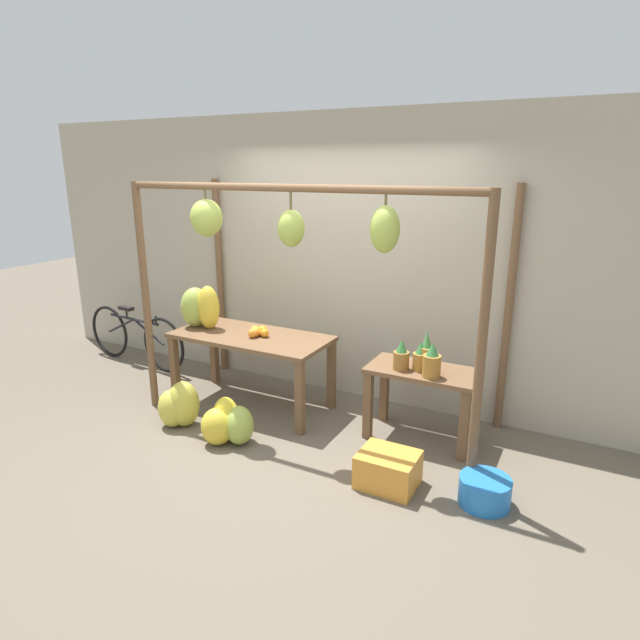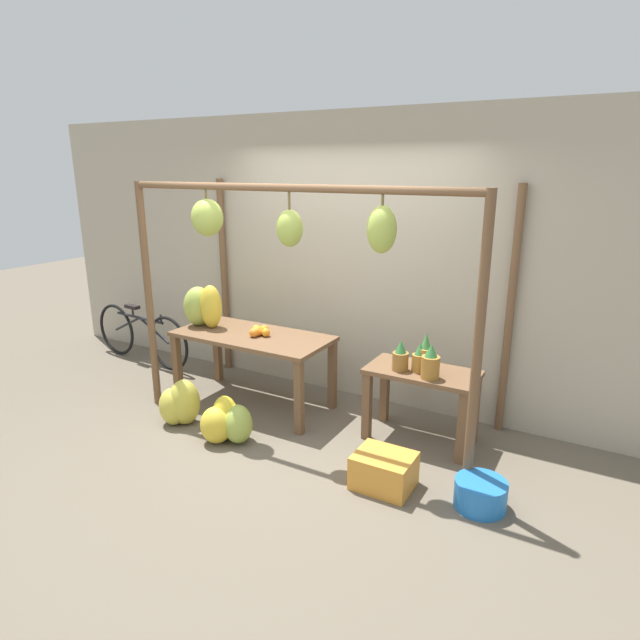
{
  "view_description": "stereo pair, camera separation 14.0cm",
  "coord_description": "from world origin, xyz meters",
  "views": [
    {
      "loc": [
        2.19,
        -3.34,
        2.29
      ],
      "look_at": [
        0.07,
        0.68,
        0.98
      ],
      "focal_mm": 30.0,
      "sensor_mm": 36.0,
      "label": 1
    },
    {
      "loc": [
        2.31,
        -3.27,
        2.29
      ],
      "look_at": [
        0.07,
        0.68,
        0.98
      ],
      "focal_mm": 30.0,
      "sensor_mm": 36.0,
      "label": 2
    }
  ],
  "objects": [
    {
      "name": "ground_plane",
      "position": [
        0.0,
        0.0,
        0.0
      ],
      "size": [
        20.0,
        20.0,
        0.0
      ],
      "primitive_type": "plane",
      "color": "#665B4C"
    },
    {
      "name": "shop_wall_back",
      "position": [
        0.0,
        1.43,
        1.4
      ],
      "size": [
        8.0,
        0.08,
        2.8
      ],
      "color": "#B2A893",
      "rests_on": "ground_plane"
    },
    {
      "name": "stall_awning",
      "position": [
        -0.05,
        0.45,
        1.57
      ],
      "size": [
        3.18,
        1.28,
        2.16
      ],
      "color": "brown",
      "rests_on": "ground_plane"
    },
    {
      "name": "display_table_main",
      "position": [
        -0.69,
        0.68,
        0.62
      ],
      "size": [
        1.53,
        0.71,
        0.73
      ],
      "color": "brown",
      "rests_on": "ground_plane"
    },
    {
      "name": "display_table_side",
      "position": [
        0.99,
        0.79,
        0.5
      ],
      "size": [
        0.92,
        0.49,
        0.65
      ],
      "color": "brown",
      "rests_on": "ground_plane"
    },
    {
      "name": "banana_pile_on_table",
      "position": [
        -1.27,
        0.66,
        0.94
      ],
      "size": [
        0.48,
        0.39,
        0.44
      ],
      "color": "gold",
      "rests_on": "display_table_main"
    },
    {
      "name": "orange_pile",
      "position": [
        -0.61,
        0.68,
        0.77
      ],
      "size": [
        0.22,
        0.22,
        0.09
      ],
      "color": "orange",
      "rests_on": "display_table_main"
    },
    {
      "name": "pineapple_cluster",
      "position": [
        0.99,
        0.71,
        0.77
      ],
      "size": [
        0.42,
        0.26,
        0.34
      ],
      "color": "olive",
      "rests_on": "display_table_side"
    },
    {
      "name": "banana_pile_ground_left",
      "position": [
        -1.04,
        0.0,
        0.19
      ],
      "size": [
        0.47,
        0.4,
        0.43
      ],
      "color": "gold",
      "rests_on": "ground_plane"
    },
    {
      "name": "banana_pile_ground_right",
      "position": [
        -0.44,
        -0.05,
        0.18
      ],
      "size": [
        0.52,
        0.45,
        0.4
      ],
      "color": "#9EB247",
      "rests_on": "ground_plane"
    },
    {
      "name": "fruit_crate_white",
      "position": [
        1.0,
        -0.01,
        0.13
      ],
      "size": [
        0.43,
        0.35,
        0.26
      ],
      "color": "orange",
      "rests_on": "ground_plane"
    },
    {
      "name": "blue_bucket",
      "position": [
        1.69,
        0.09,
        0.1
      ],
      "size": [
        0.36,
        0.36,
        0.2
      ],
      "color": "blue",
      "rests_on": "ground_plane"
    },
    {
      "name": "parked_bicycle",
      "position": [
        -2.58,
        0.98,
        0.34
      ],
      "size": [
        1.61,
        0.17,
        0.69
      ],
      "color": "black",
      "rests_on": "ground_plane"
    }
  ]
}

